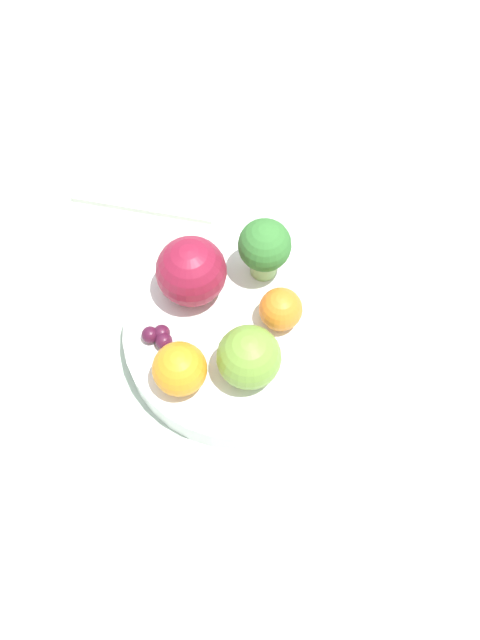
# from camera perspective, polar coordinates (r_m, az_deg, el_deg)

# --- Properties ---
(ground_plane) EXTENTS (6.00, 6.00, 0.00)m
(ground_plane) POSITION_cam_1_polar(r_m,az_deg,el_deg) (0.58, 0.00, -2.75)
(ground_plane) COLOR gray
(table_surface) EXTENTS (1.20, 1.20, 0.02)m
(table_surface) POSITION_cam_1_polar(r_m,az_deg,el_deg) (0.57, 0.00, -2.31)
(table_surface) COLOR #B2C6B2
(table_surface) RESTS_ON ground_plane
(bowl) EXTENTS (0.20, 0.20, 0.03)m
(bowl) POSITION_cam_1_polar(r_m,az_deg,el_deg) (0.55, 0.00, -1.20)
(bowl) COLOR white
(bowl) RESTS_ON table_surface
(broccoli) EXTENTS (0.05, 0.05, 0.06)m
(broccoli) POSITION_cam_1_polar(r_m,az_deg,el_deg) (0.53, 2.26, 6.65)
(broccoli) COLOR #8CB76B
(broccoli) RESTS_ON bowl
(apple_red) EXTENTS (0.05, 0.05, 0.05)m
(apple_red) POSITION_cam_1_polar(r_m,az_deg,el_deg) (0.49, 0.95, -3.40)
(apple_red) COLOR olive
(apple_red) RESTS_ON bowl
(apple_green) EXTENTS (0.06, 0.06, 0.06)m
(apple_green) POSITION_cam_1_polar(r_m,az_deg,el_deg) (0.53, -4.48, 4.46)
(apple_green) COLOR maroon
(apple_green) RESTS_ON bowl
(orange_front) EXTENTS (0.04, 0.04, 0.04)m
(orange_front) POSITION_cam_1_polar(r_m,az_deg,el_deg) (0.52, 3.69, 1.24)
(orange_front) COLOR orange
(orange_front) RESTS_ON bowl
(orange_back) EXTENTS (0.04, 0.04, 0.04)m
(orange_back) POSITION_cam_1_polar(r_m,az_deg,el_deg) (0.49, -5.53, -4.47)
(orange_back) COLOR orange
(orange_back) RESTS_ON bowl
(grape_cluster) EXTENTS (0.03, 0.03, 0.01)m
(grape_cluster) POSITION_cam_1_polar(r_m,az_deg,el_deg) (0.53, -7.46, -1.45)
(grape_cluster) COLOR #47142D
(grape_cluster) RESTS_ON bowl
(napkin) EXTENTS (0.18, 0.16, 0.01)m
(napkin) POSITION_cam_1_polar(r_m,az_deg,el_deg) (0.67, -7.72, 13.56)
(napkin) COLOR white
(napkin) RESTS_ON table_surface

